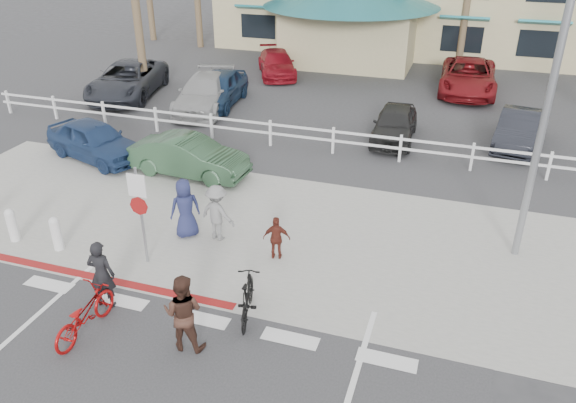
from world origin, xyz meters
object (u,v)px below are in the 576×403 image
(car_red_compact, at_px, (95,140))
(bike_black, at_px, (247,298))
(car_white_sedan, at_px, (189,156))
(bike_red, at_px, (84,314))
(sign_post, at_px, (141,211))

(car_red_compact, bearing_deg, bike_black, -109.49)
(bike_black, height_order, car_white_sedan, car_white_sedan)
(bike_red, relative_size, car_white_sedan, 0.46)
(bike_black, relative_size, car_red_compact, 0.42)
(sign_post, xyz_separation_m, car_red_compact, (-5.14, 5.25, -0.77))
(bike_red, xyz_separation_m, car_white_sedan, (-1.55, 7.78, 0.17))
(sign_post, distance_m, bike_red, 2.90)
(sign_post, distance_m, car_red_compact, 7.38)
(bike_red, bearing_deg, car_red_compact, -54.18)
(bike_red, distance_m, car_white_sedan, 7.94)
(bike_black, bearing_deg, sign_post, -34.55)
(bike_black, distance_m, car_white_sedan, 7.73)
(bike_red, distance_m, car_red_compact, 9.59)
(bike_red, height_order, car_red_compact, car_red_compact)
(bike_red, height_order, car_white_sedan, car_white_sedan)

